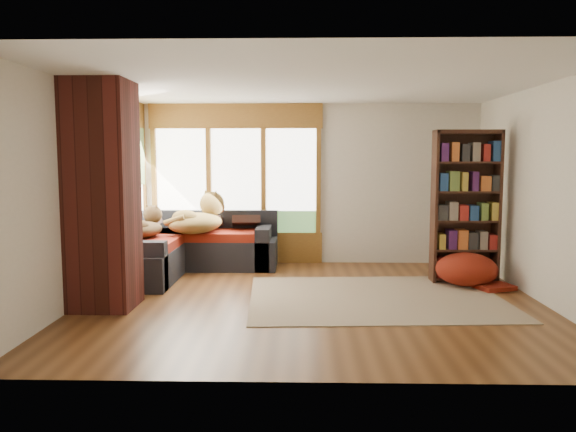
% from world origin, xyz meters
% --- Properties ---
extents(floor, '(5.50, 5.50, 0.00)m').
position_xyz_m(floor, '(0.00, 0.00, 0.00)').
color(floor, '#512F16').
rests_on(floor, ground).
extents(ceiling, '(5.50, 5.50, 0.00)m').
position_xyz_m(ceiling, '(0.00, 0.00, 2.60)').
color(ceiling, white).
extents(wall_back, '(5.50, 0.04, 2.60)m').
position_xyz_m(wall_back, '(0.00, 2.50, 1.30)').
color(wall_back, silver).
rests_on(wall_back, ground).
extents(wall_front, '(5.50, 0.04, 2.60)m').
position_xyz_m(wall_front, '(0.00, -2.50, 1.30)').
color(wall_front, silver).
rests_on(wall_front, ground).
extents(wall_left, '(0.04, 5.00, 2.60)m').
position_xyz_m(wall_left, '(-2.75, 0.00, 1.30)').
color(wall_left, silver).
rests_on(wall_left, ground).
extents(wall_right, '(0.04, 5.00, 2.60)m').
position_xyz_m(wall_right, '(2.75, 0.00, 1.30)').
color(wall_right, silver).
rests_on(wall_right, ground).
extents(windows_back, '(2.82, 0.10, 1.90)m').
position_xyz_m(windows_back, '(-1.20, 2.47, 1.35)').
color(windows_back, brown).
rests_on(windows_back, wall_back).
extents(windows_left, '(0.10, 2.62, 1.90)m').
position_xyz_m(windows_left, '(-2.72, 1.20, 1.35)').
color(windows_left, brown).
rests_on(windows_left, wall_left).
extents(roller_blind, '(0.03, 0.72, 0.90)m').
position_xyz_m(roller_blind, '(-2.69, 2.03, 1.75)').
color(roller_blind, '#637F49').
rests_on(roller_blind, wall_left).
extents(brick_chimney, '(0.70, 0.70, 2.60)m').
position_xyz_m(brick_chimney, '(-2.40, -0.35, 1.30)').
color(brick_chimney, '#471914').
rests_on(brick_chimney, ground).
extents(sectional_sofa, '(2.20, 2.20, 0.80)m').
position_xyz_m(sectional_sofa, '(-1.95, 1.70, 0.30)').
color(sectional_sofa, black).
rests_on(sectional_sofa, ground).
extents(area_rug, '(3.21, 2.52, 0.01)m').
position_xyz_m(area_rug, '(0.79, 0.15, 0.01)').
color(area_rug, beige).
rests_on(area_rug, ground).
extents(bookshelf, '(0.90, 0.30, 2.11)m').
position_xyz_m(bookshelf, '(2.14, 1.08, 1.05)').
color(bookshelf, '#371C12').
rests_on(bookshelf, ground).
extents(pouf, '(0.86, 0.86, 0.45)m').
position_xyz_m(pouf, '(2.12, 0.86, 0.23)').
color(pouf, maroon).
rests_on(pouf, area_rug).
extents(dog_tan, '(1.05, 1.11, 0.54)m').
position_xyz_m(dog_tan, '(-1.67, 1.73, 0.81)').
color(dog_tan, olive).
rests_on(dog_tan, sectional_sofa).
extents(dog_brindle, '(0.58, 0.78, 0.39)m').
position_xyz_m(dog_brindle, '(-2.36, 1.29, 0.73)').
color(dog_brindle, '#332415').
rests_on(dog_brindle, sectional_sofa).
extents(throw_pillows, '(1.98, 1.68, 0.45)m').
position_xyz_m(throw_pillows, '(-1.86, 1.75, 0.77)').
color(throw_pillows, '#2D201B').
rests_on(throw_pillows, sectional_sofa).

